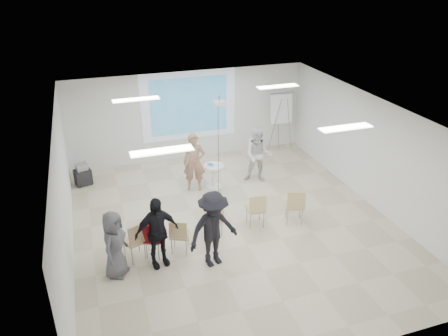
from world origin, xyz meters
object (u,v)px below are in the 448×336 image
object	(u,v)px
audience_left	(156,228)
audience_mid	(213,225)
player_left	(194,159)
laptop	(180,233)
chair_left_mid	(152,238)
chair_left_inner	(179,234)
chair_far_left	(136,239)
flipchart_easel	(281,108)
pedestal_table	(214,175)
chair_right_inner	(256,208)
chair_right_far	(295,204)
chair_center	(214,219)
audience_outer	(114,241)
av_cart	(83,175)
player_right	(258,152)

from	to	relation	value
audience_left	audience_mid	distance (m)	1.24
player_left	laptop	distance (m)	3.07
chair_left_mid	chair_left_inner	distance (m)	0.63
chair_left_mid	player_left	bearing A→B (deg)	81.65
audience_left	chair_far_left	bearing A→B (deg)	134.95
player_left	chair_left_mid	world-z (taller)	player_left
chair_left_inner	flipchart_easel	world-z (taller)	flipchart_easel
player_left	chair_left_inner	world-z (taller)	player_left
pedestal_table	player_left	bearing A→B (deg)	174.87
chair_left_inner	chair_right_inner	distance (m)	2.17
chair_right_far	chair_center	bearing A→B (deg)	-161.58
player_left	chair_far_left	world-z (taller)	player_left
chair_right_inner	audience_outer	distance (m)	3.68
chair_center	laptop	size ratio (longest dim) A/B	2.67
chair_right_inner	flipchart_easel	world-z (taller)	flipchart_easel
chair_center	audience_outer	bearing A→B (deg)	-174.03
av_cart	audience_mid	bearing A→B (deg)	-77.86
audience_mid	flipchart_easel	bearing A→B (deg)	38.79
player_right	laptop	size ratio (longest dim) A/B	5.84
player_right	chair_right_far	distance (m)	2.57
player_right	chair_far_left	distance (m)	4.99
pedestal_table	audience_left	size ratio (longest dim) A/B	0.39
laptop	audience_left	distance (m)	0.84
player_right	av_cart	world-z (taller)	player_right
chair_right_inner	audience_left	xyz separation A→B (m)	(-2.66, -0.74, 0.42)
audience_mid	audience_outer	distance (m)	2.14
chair_right_far	av_cart	xyz separation A→B (m)	(-5.13, 3.96, -0.25)
audience_outer	audience_mid	bearing A→B (deg)	-67.92
player_right	pedestal_table	bearing A→B (deg)	-154.13
chair_right_inner	chair_left_inner	bearing A→B (deg)	-161.74
player_right	av_cart	distance (m)	5.37
chair_right_inner	audience_left	distance (m)	2.79
chair_left_inner	av_cart	xyz separation A→B (m)	(-2.01, 4.26, -0.20)
pedestal_table	player_right	world-z (taller)	player_right
chair_right_far	flipchart_easel	xyz separation A→B (m)	(1.65, 4.50, 1.00)
chair_left_mid	chair_far_left	bearing A→B (deg)	-155.83
chair_far_left	chair_left_mid	size ratio (longest dim) A/B	1.16
player_right	chair_right_far	size ratio (longest dim) A/B	1.96
laptop	player_right	bearing A→B (deg)	-115.59
chair_center	laptop	bearing A→B (deg)	-173.13
player_left	laptop	world-z (taller)	player_left
audience_left	audience_outer	size ratio (longest dim) A/B	1.12
pedestal_table	chair_right_far	xyz separation A→B (m)	(1.41, -2.55, 0.16)
player_right	av_cart	size ratio (longest dim) A/B	2.72
av_cart	chair_left_mid	bearing A→B (deg)	-88.15
flipchart_easel	av_cart	distance (m)	6.91
chair_right_inner	flipchart_easel	distance (m)	5.17
chair_center	chair_right_inner	world-z (taller)	chair_right_inner
player_right	chair_left_mid	distance (m)	4.71
laptop	flipchart_easel	distance (m)	6.77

